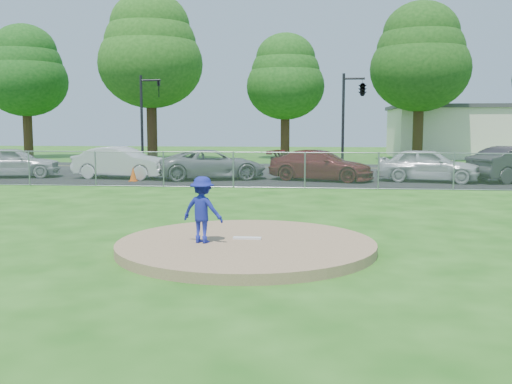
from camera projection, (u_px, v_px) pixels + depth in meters
ground at (278, 194)px, 21.83m from camera, size 120.00×120.00×0.00m
pitchers_mound at (246, 246)px, 11.94m from camera, size 5.40×5.40×0.20m
pitching_rubber at (247, 238)px, 12.12m from camera, size 0.60×0.15×0.04m
chain_link_fence at (281, 170)px, 23.72m from camera, size 40.00×0.06×1.50m
parking_lot at (286, 178)px, 28.25m from camera, size 50.00×8.00×0.01m
street at (292, 168)px, 35.66m from camera, size 60.00×7.00×0.01m
commercial_building at (491, 131)px, 47.60m from camera, size 16.40×9.40×4.30m
tree_far_left at (25, 70)px, 46.00m from camera, size 6.72×6.72×10.74m
tree_left at (150, 50)px, 42.76m from camera, size 7.84×7.84×12.53m
tree_center at (285, 77)px, 44.90m from camera, size 6.16×6.16×9.84m
tree_right at (420, 57)px, 41.76m from camera, size 7.28×7.28×11.63m
traffic_signal_left at (145, 113)px, 34.20m from camera, size 1.28×0.20×5.60m
traffic_signal_center at (361, 91)px, 32.74m from camera, size 1.42×2.48×5.60m
pitcher at (202, 210)px, 11.68m from camera, size 0.99×0.75×1.37m
traffic_cone at (133, 174)px, 26.73m from camera, size 0.34×0.34×0.67m
parked_car_silver at (13, 162)px, 28.71m from camera, size 4.87×2.94×1.55m
parked_car_white at (122, 163)px, 28.15m from camera, size 4.93×2.31×1.56m
parked_car_gray at (213, 164)px, 27.74m from camera, size 5.65×3.86×1.43m
parked_car_darkred at (321, 165)px, 27.11m from camera, size 5.36×3.44×1.45m
parked_car_pearl at (428, 165)px, 26.47m from camera, size 4.90×2.90×1.57m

